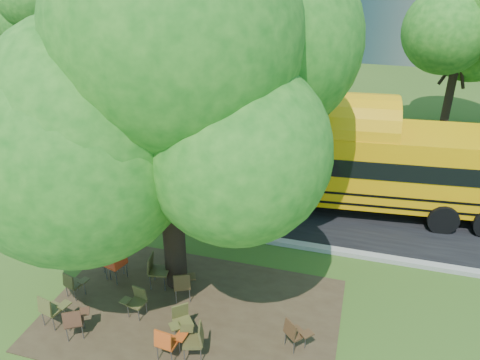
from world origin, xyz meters
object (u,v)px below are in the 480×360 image
(main_tree, at_px, (163,97))
(chair_2, at_px, (74,320))
(bg_car_silver, at_px, (3,119))
(chair_7, at_px, (295,332))
(chair_1, at_px, (73,283))
(chair_3, at_px, (137,299))
(chair_10, at_px, (156,268))
(chair_5, at_px, (181,319))
(black_car, at_px, (34,176))
(chair_9, at_px, (113,255))
(chair_8, at_px, (117,261))
(chair_0, at_px, (51,308))
(chair_11, at_px, (183,283))
(chair_4, at_px, (167,341))
(bg_car_red, at_px, (130,120))
(school_bus, at_px, (351,162))
(chair_6, at_px, (195,337))

(main_tree, distance_m, chair_2, 5.35)
(bg_car_silver, bearing_deg, chair_7, -124.50)
(chair_1, height_order, chair_3, chair_3)
(chair_10, bearing_deg, chair_1, -71.57)
(chair_3, relative_size, chair_5, 0.93)
(chair_3, distance_m, black_car, 7.93)
(chair_9, bearing_deg, chair_8, 172.31)
(chair_0, xyz_separation_m, black_car, (-4.68, 5.56, 0.10))
(chair_11, bearing_deg, chair_4, -102.28)
(chair_1, distance_m, chair_4, 3.29)
(chair_1, distance_m, bg_car_silver, 13.53)
(chair_0, height_order, chair_11, chair_0)
(chair_5, distance_m, chair_7, 2.54)
(chair_3, xyz_separation_m, chair_8, (-1.10, 1.09, 0.12))
(black_car, bearing_deg, bg_car_red, 4.98)
(school_bus, height_order, chair_11, school_bus)
(chair_6, bearing_deg, chair_8, 40.16)
(chair_1, xyz_separation_m, chair_8, (0.71, 0.97, 0.12))
(chair_2, relative_size, chair_10, 0.88)
(chair_0, xyz_separation_m, chair_3, (1.72, 0.88, -0.07))
(chair_5, relative_size, chair_6, 0.94)
(school_bus, height_order, chair_10, school_bus)
(chair_2, distance_m, chair_9, 2.36)
(school_bus, bearing_deg, chair_3, -128.98)
(main_tree, xyz_separation_m, chair_11, (0.43, -0.58, -4.54))
(chair_3, bearing_deg, black_car, -26.88)
(chair_6, relative_size, black_car, 0.23)
(chair_11, xyz_separation_m, black_car, (-7.27, 3.90, 0.12))
(chair_3, relative_size, chair_11, 0.90)
(main_tree, distance_m, chair_7, 5.85)
(chair_1, relative_size, chair_5, 0.93)
(chair_0, xyz_separation_m, chair_8, (0.62, 1.97, 0.05))
(chair_11, xyz_separation_m, bg_car_silver, (-12.53, 8.60, 0.16))
(chair_0, distance_m, black_car, 7.26)
(school_bus, relative_size, chair_9, 12.10)
(chair_8, distance_m, chair_10, 1.11)
(chair_4, bearing_deg, chair_3, 146.65)
(main_tree, bearing_deg, chair_3, -108.12)
(chair_0, xyz_separation_m, chair_9, (0.38, 2.18, 0.05))
(chair_6, xyz_separation_m, black_car, (-8.20, 5.50, 0.10))
(chair_0, height_order, chair_6, chair_6)
(chair_1, bearing_deg, chair_6, 1.40)
(chair_0, distance_m, chair_2, 0.74)
(chair_1, bearing_deg, bg_car_red, 126.75)
(chair_1, distance_m, chair_9, 1.27)
(chair_8, bearing_deg, chair_3, -117.59)
(chair_5, bearing_deg, black_car, -73.54)
(main_tree, relative_size, chair_8, 8.93)
(chair_8, distance_m, bg_car_red, 11.00)
(chair_0, distance_m, chair_6, 3.52)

